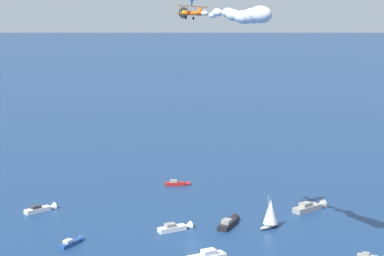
{
  "coord_description": "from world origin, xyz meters",
  "views": [
    {
      "loc": [
        51.61,
        -130.44,
        52.21
      ],
      "look_at": [
        0.0,
        0.0,
        25.24
      ],
      "focal_mm": 64.2,
      "sensor_mm": 36.0,
      "label": 1
    }
  ],
  "objects_px": {
    "sailboat_outer_ring_d": "(270,213)",
    "wingwalker_lead": "(192,2)",
    "motorboat_offshore": "(72,242)",
    "biplane_lead": "(191,12)",
    "motorboat_outer_ring_b": "(229,223)",
    "motorboat_near_centre": "(42,209)",
    "motorboat_far_stbd": "(177,227)",
    "motorboat_trailing": "(178,183)",
    "motorboat_inshore": "(311,207)"
  },
  "relations": [
    {
      "from": "motorboat_trailing",
      "to": "motorboat_outer_ring_b",
      "type": "relative_size",
      "value": 0.77
    },
    {
      "from": "motorboat_inshore",
      "to": "motorboat_offshore",
      "type": "distance_m",
      "value": 60.35
    },
    {
      "from": "motorboat_outer_ring_b",
      "to": "biplane_lead",
      "type": "distance_m",
      "value": 50.39
    },
    {
      "from": "motorboat_near_centre",
      "to": "motorboat_offshore",
      "type": "distance_m",
      "value": 25.86
    },
    {
      "from": "motorboat_outer_ring_b",
      "to": "sailboat_outer_ring_d",
      "type": "height_order",
      "value": "sailboat_outer_ring_d"
    },
    {
      "from": "motorboat_far_stbd",
      "to": "biplane_lead",
      "type": "xyz_separation_m",
      "value": [
        6.09,
        -6.25,
        48.4
      ]
    },
    {
      "from": "motorboat_outer_ring_b",
      "to": "wingwalker_lead",
      "type": "xyz_separation_m",
      "value": [
        -3.97,
        -13.53,
        50.48
      ]
    },
    {
      "from": "motorboat_outer_ring_b",
      "to": "wingwalker_lead",
      "type": "height_order",
      "value": "wingwalker_lead"
    },
    {
      "from": "motorboat_outer_ring_b",
      "to": "sailboat_outer_ring_d",
      "type": "relative_size",
      "value": 1.15
    },
    {
      "from": "sailboat_outer_ring_d",
      "to": "wingwalker_lead",
      "type": "bearing_deg",
      "value": -130.02
    },
    {
      "from": "motorboat_near_centre",
      "to": "motorboat_far_stbd",
      "type": "height_order",
      "value": "motorboat_far_stbd"
    },
    {
      "from": "motorboat_outer_ring_b",
      "to": "biplane_lead",
      "type": "height_order",
      "value": "biplane_lead"
    },
    {
      "from": "motorboat_far_stbd",
      "to": "sailboat_outer_ring_d",
      "type": "relative_size",
      "value": 0.97
    },
    {
      "from": "sailboat_outer_ring_d",
      "to": "motorboat_offshore",
      "type": "bearing_deg",
      "value": -144.4
    },
    {
      "from": "biplane_lead",
      "to": "wingwalker_lead",
      "type": "bearing_deg",
      "value": 58.82
    },
    {
      "from": "sailboat_outer_ring_d",
      "to": "motorboat_far_stbd",
      "type": "bearing_deg",
      "value": -153.75
    },
    {
      "from": "motorboat_near_centre",
      "to": "motorboat_outer_ring_b",
      "type": "relative_size",
      "value": 0.9
    },
    {
      "from": "motorboat_trailing",
      "to": "motorboat_inshore",
      "type": "bearing_deg",
      "value": -12.59
    },
    {
      "from": "motorboat_offshore",
      "to": "motorboat_outer_ring_b",
      "type": "bearing_deg",
      "value": 41.29
    },
    {
      "from": "wingwalker_lead",
      "to": "motorboat_far_stbd",
      "type": "bearing_deg",
      "value": 135.18
    },
    {
      "from": "motorboat_far_stbd",
      "to": "motorboat_offshore",
      "type": "relative_size",
      "value": 1.12
    },
    {
      "from": "motorboat_near_centre",
      "to": "wingwalker_lead",
      "type": "bearing_deg",
      "value": -9.02
    },
    {
      "from": "motorboat_near_centre",
      "to": "biplane_lead",
      "type": "bearing_deg",
      "value": -9.19
    },
    {
      "from": "motorboat_offshore",
      "to": "wingwalker_lead",
      "type": "height_order",
      "value": "wingwalker_lead"
    },
    {
      "from": "biplane_lead",
      "to": "motorboat_offshore",
      "type": "bearing_deg",
      "value": -155.97
    },
    {
      "from": "motorboat_offshore",
      "to": "motorboat_near_centre",
      "type": "bearing_deg",
      "value": 137.99
    },
    {
      "from": "motorboat_offshore",
      "to": "sailboat_outer_ring_d",
      "type": "relative_size",
      "value": 0.86
    },
    {
      "from": "motorboat_trailing",
      "to": "motorboat_outer_ring_b",
      "type": "height_order",
      "value": "motorboat_outer_ring_b"
    },
    {
      "from": "motorboat_inshore",
      "to": "biplane_lead",
      "type": "relative_size",
      "value": 1.46
    },
    {
      "from": "motorboat_offshore",
      "to": "motorboat_outer_ring_b",
      "type": "distance_m",
      "value": 36.47
    },
    {
      "from": "motorboat_near_centre",
      "to": "wingwalker_lead",
      "type": "height_order",
      "value": "wingwalker_lead"
    },
    {
      "from": "motorboat_offshore",
      "to": "motorboat_trailing",
      "type": "xyz_separation_m",
      "value": [
        3.11,
        51.6,
        0.03
      ]
    },
    {
      "from": "motorboat_near_centre",
      "to": "motorboat_inshore",
      "type": "bearing_deg",
      "value": 22.43
    },
    {
      "from": "motorboat_inshore",
      "to": "wingwalker_lead",
      "type": "relative_size",
      "value": 6.51
    },
    {
      "from": "motorboat_far_stbd",
      "to": "sailboat_outer_ring_d",
      "type": "distance_m",
      "value": 21.72
    },
    {
      "from": "motorboat_offshore",
      "to": "wingwalker_lead",
      "type": "bearing_deg",
      "value": 24.2
    },
    {
      "from": "motorboat_offshore",
      "to": "biplane_lead",
      "type": "xyz_separation_m",
      "value": [
        23.36,
        10.42,
        48.52
      ]
    },
    {
      "from": "motorboat_offshore",
      "to": "motorboat_outer_ring_b",
      "type": "relative_size",
      "value": 0.75
    },
    {
      "from": "sailboat_outer_ring_d",
      "to": "motorboat_outer_ring_b",
      "type": "bearing_deg",
      "value": -167.03
    },
    {
      "from": "motorboat_far_stbd",
      "to": "motorboat_trailing",
      "type": "xyz_separation_m",
      "value": [
        -14.16,
        34.94,
        -0.1
      ]
    },
    {
      "from": "sailboat_outer_ring_d",
      "to": "wingwalker_lead",
      "type": "xyz_separation_m",
      "value": [
        -13.14,
        -15.65,
        47.63
      ]
    },
    {
      "from": "motorboat_inshore",
      "to": "motorboat_outer_ring_b",
      "type": "relative_size",
      "value": 1.12
    },
    {
      "from": "motorboat_near_centre",
      "to": "biplane_lead",
      "type": "height_order",
      "value": "biplane_lead"
    },
    {
      "from": "motorboat_trailing",
      "to": "wingwalker_lead",
      "type": "xyz_separation_m",
      "value": [
        20.32,
        -41.07,
        50.64
      ]
    },
    {
      "from": "motorboat_near_centre",
      "to": "motorboat_trailing",
      "type": "xyz_separation_m",
      "value": [
        22.32,
        34.3,
        -0.09
      ]
    },
    {
      "from": "motorboat_offshore",
      "to": "motorboat_outer_ring_b",
      "type": "height_order",
      "value": "motorboat_outer_ring_b"
    },
    {
      "from": "motorboat_near_centre",
      "to": "motorboat_offshore",
      "type": "height_order",
      "value": "motorboat_near_centre"
    },
    {
      "from": "motorboat_offshore",
      "to": "biplane_lead",
      "type": "height_order",
      "value": "biplane_lead"
    },
    {
      "from": "motorboat_far_stbd",
      "to": "wingwalker_lead",
      "type": "height_order",
      "value": "wingwalker_lead"
    },
    {
      "from": "motorboat_inshore",
      "to": "sailboat_outer_ring_d",
      "type": "bearing_deg",
      "value": -109.77
    }
  ]
}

